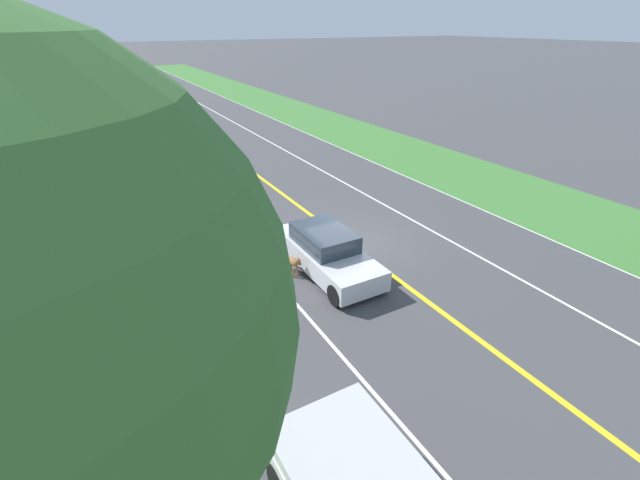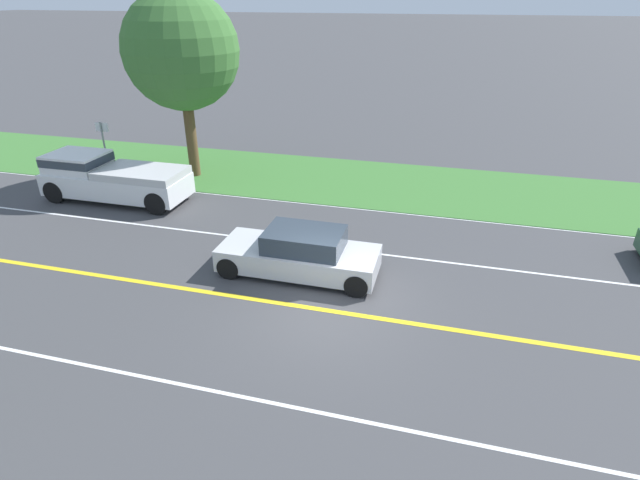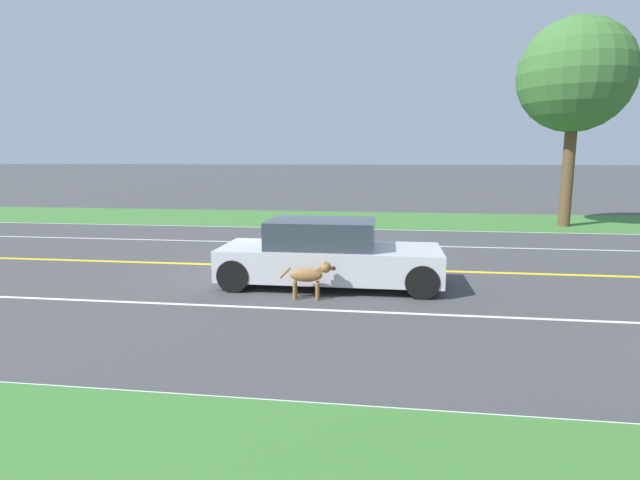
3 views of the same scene
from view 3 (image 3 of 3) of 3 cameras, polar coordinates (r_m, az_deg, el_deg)
ground_plane at (r=12.66m, az=-3.82°, el=-3.06°), size 400.00×400.00×0.00m
centre_divider_line at (r=12.66m, az=-3.82°, el=-3.04°), size 0.18×160.00×0.01m
lane_edge_line_right at (r=6.30m, az=-17.21°, el=-16.59°), size 0.14×160.00×0.01m
lane_edge_line_left at (r=19.46m, az=0.30°, el=1.34°), size 0.14×160.00×0.01m
lane_dash_same_dir at (r=9.36m, az=-8.14°, el=-7.58°), size 0.10×160.00×0.01m
lane_dash_oncoming at (r=16.04m, az=-1.33°, el=-0.38°), size 0.10×160.00×0.01m
grass_verge_left at (r=22.41m, az=1.29°, el=2.43°), size 6.00×160.00×0.03m
ego_car at (r=10.69m, az=0.91°, el=-1.73°), size 1.82×4.67×1.42m
dog at (r=9.66m, az=-1.07°, el=-4.05°), size 0.25×1.11×0.77m
roadside_tree_left_near at (r=22.27m, az=27.17°, el=16.33°), size 4.29×4.29×7.99m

